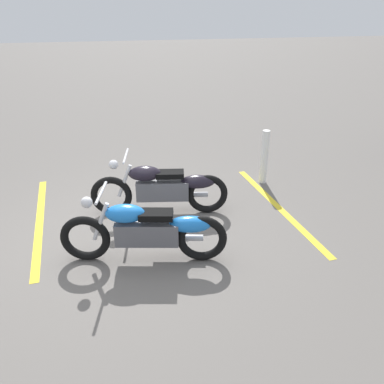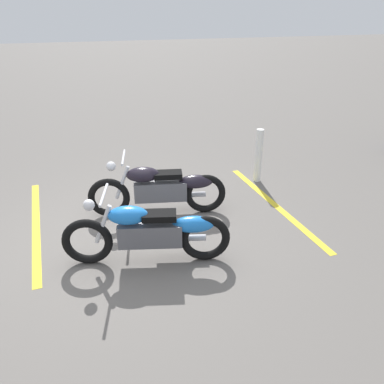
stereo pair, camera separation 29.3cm
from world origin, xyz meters
TOP-DOWN VIEW (x-y plane):
  - ground_plane at (0.00, 0.00)m, footprint 60.00×60.00m
  - motorcycle_bright_foreground at (0.33, -0.64)m, footprint 2.21×0.71m
  - motorcycle_dark_foreground at (0.70, 0.62)m, footprint 2.22×0.65m
  - bollard_post at (2.75, 1.46)m, footprint 0.14×0.14m
  - parking_stripe_near at (-1.29, 0.73)m, footprint 0.41×3.20m
  - parking_stripe_mid at (2.66, 0.43)m, footprint 0.41×3.20m

SIDE VIEW (x-z plane):
  - ground_plane at x=0.00m, z-range 0.00..0.00m
  - parking_stripe_near at x=-1.29m, z-range 0.00..0.01m
  - parking_stripe_mid at x=2.66m, z-range 0.00..0.01m
  - motorcycle_bright_foreground at x=0.33m, z-range -0.06..0.98m
  - motorcycle_dark_foreground at x=0.70m, z-range -0.06..0.98m
  - bollard_post at x=2.75m, z-range 0.00..1.04m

